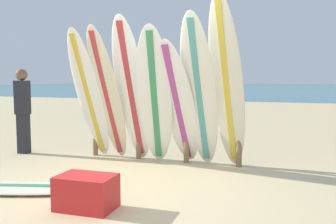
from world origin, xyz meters
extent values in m
plane|color=#D3BC8C|center=(0.00, 0.00, 0.00)|extent=(120.00, 120.00, 0.00)
cube|color=teal|center=(0.00, 58.00, 0.00)|extent=(120.00, 80.00, 0.01)
cylinder|color=olive|center=(-1.35, 1.73, 0.52)|extent=(0.09, 0.09, 1.03)
cylinder|color=olive|center=(-0.50, 1.73, 0.52)|extent=(0.09, 0.09, 1.03)
cylinder|color=olive|center=(0.36, 1.73, 0.52)|extent=(0.09, 0.09, 1.03)
cylinder|color=olive|center=(1.21, 1.73, 0.52)|extent=(0.09, 0.09, 1.03)
cylinder|color=olive|center=(-0.07, 1.73, 0.88)|extent=(2.66, 0.08, 0.08)
ellipsoid|color=white|center=(-1.24, 1.38, 1.09)|extent=(0.56, 0.96, 2.18)
cube|color=gold|center=(-1.24, 1.38, 1.09)|extent=(0.15, 0.87, 2.01)
ellipsoid|color=beige|center=(-0.89, 1.37, 1.10)|extent=(0.54, 0.96, 2.20)
cube|color=#B73338|center=(-0.89, 1.37, 1.10)|extent=(0.15, 0.87, 2.03)
ellipsoid|color=white|center=(-0.48, 1.43, 1.17)|extent=(0.57, 0.87, 2.35)
cube|color=#B73338|center=(-0.48, 1.43, 1.17)|extent=(0.13, 0.80, 2.16)
ellipsoid|color=white|center=(-0.03, 1.31, 1.08)|extent=(0.72, 1.02, 2.16)
cube|color=#388C59|center=(-0.03, 1.31, 1.08)|extent=(0.27, 0.88, 1.99)
ellipsoid|color=white|center=(0.31, 1.44, 0.98)|extent=(0.69, 1.04, 1.95)
cube|color=#A53F8C|center=(0.31, 1.44, 0.98)|extent=(0.23, 0.91, 1.80)
ellipsoid|color=white|center=(0.66, 1.38, 1.16)|extent=(0.59, 0.97, 2.32)
cube|color=teal|center=(0.66, 1.38, 1.16)|extent=(0.16, 0.88, 2.14)
ellipsoid|color=silver|center=(1.06, 1.45, 1.28)|extent=(0.65, 0.97, 2.55)
cube|color=gold|center=(1.06, 1.45, 1.28)|extent=(0.24, 0.84, 2.35)
ellipsoid|color=silver|center=(-1.21, -0.42, 0.04)|extent=(2.33, 1.17, 0.07)
cube|color=#388C59|center=(-1.21, -0.42, 0.04)|extent=(2.04, 0.71, 0.08)
cube|color=#26262D|center=(-2.68, 1.43, 0.36)|extent=(0.22, 0.17, 0.73)
cube|color=#26262D|center=(-2.68, 1.43, 1.03)|extent=(0.27, 0.20, 0.61)
sphere|color=brown|center=(-2.68, 1.43, 1.44)|extent=(0.21, 0.21, 0.21)
cube|color=red|center=(-0.03, -0.65, 0.18)|extent=(0.62, 0.42, 0.36)
camera|label=1|loc=(2.02, -3.83, 1.37)|focal=38.43mm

